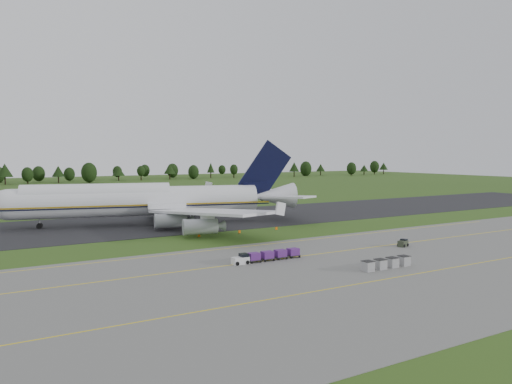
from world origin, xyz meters
TOP-DOWN VIEW (x-y plane):
  - ground at (0.00, 0.00)m, footprint 600.00×600.00m
  - apron at (0.00, -34.00)m, footprint 300.00×52.00m
  - taxiway at (0.00, 28.00)m, footprint 300.00×40.00m
  - apron_markings at (0.00, -26.98)m, footprint 300.00×30.20m
  - tree_line at (4.04, 220.14)m, footprint 525.19×22.73m
  - aircraft at (-12.81, 26.98)m, footprint 72.48×68.32m
  - baggage_train at (-9.56, -22.11)m, footprint 11.96×1.53m
  - utility_cart at (18.10, -24.37)m, footprint 2.24×1.72m
  - uld_row at (2.98, -35.39)m, footprint 8.70×1.50m
  - edge_markers at (0.15, 4.38)m, footprint 19.12×0.30m

SIDE VIEW (x-z plane):
  - ground at x=0.00m, z-range 0.00..0.00m
  - apron at x=0.00m, z-range 0.00..0.06m
  - taxiway at x=0.00m, z-range 0.00..0.08m
  - apron_markings at x=0.00m, z-range 0.06..0.07m
  - edge_markers at x=0.15m, z-range -0.03..0.57m
  - utility_cart at x=18.10m, z-range 0.05..1.14m
  - uld_row at x=2.98m, z-range 0.06..1.55m
  - baggage_train at x=-9.56m, z-range 0.10..1.57m
  - aircraft at x=-12.81m, z-range -4.35..15.94m
  - tree_line at x=4.04m, z-range 0.43..12.07m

